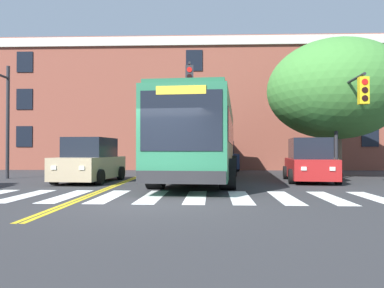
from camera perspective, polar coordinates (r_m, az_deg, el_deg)
name	(u,v)px	position (r m, az deg, el deg)	size (l,w,h in m)	color
ground_plane	(152,204)	(9.47, -6.17, -9.01)	(120.00, 120.00, 0.00)	#303033
crosswalk	(131,196)	(10.93, -9.28, -7.89)	(14.28, 3.32, 0.01)	white
lane_line_yellow_inner	(153,170)	(24.92, -5.92, -3.99)	(0.12, 36.00, 0.01)	gold
lane_line_yellow_outer	(156,170)	(24.90, -5.56, -3.99)	(0.12, 36.00, 0.01)	gold
city_bus	(202,138)	(16.42, 1.53, 0.88)	(3.67, 12.49, 3.39)	#28704C
car_tan_near_lane	(90,162)	(16.21, -15.24, -2.61)	(2.29, 4.33, 1.85)	tan
car_red_far_lane	(310,162)	(16.56, 17.47, -2.61)	(2.31, 4.17, 1.83)	#AD1E1E
car_navy_behind_bus	(219,157)	(24.77, 4.12, -2.02)	(2.45, 4.87, 1.91)	navy
traffic_light_near_corner	(347,108)	(16.90, 22.58, 5.07)	(0.43, 3.64, 4.67)	#28282D
traffic_light_overhead	(189,100)	(17.65, -0.49, 6.66)	(0.42, 2.84, 5.56)	#28282D
street_tree_curbside_large	(336,90)	(20.11, 21.03, 7.72)	(9.42, 9.39, 6.82)	brown
building_facade	(196,108)	(28.06, 0.54, 5.57)	(28.69, 6.36, 9.01)	brown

